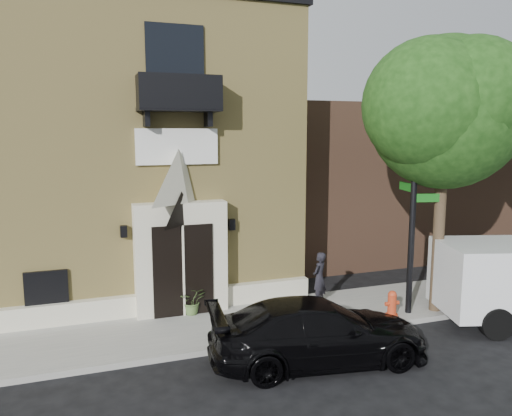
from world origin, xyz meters
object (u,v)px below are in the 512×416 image
at_px(dumpster, 507,277).
at_px(pedestrian_near, 319,278).
at_px(fire_hydrant, 392,304).
at_px(street_sign, 414,201).
at_px(black_sedan, 318,332).

bearing_deg(dumpster, pedestrian_near, 148.51).
height_order(fire_hydrant, dumpster, dumpster).
bearing_deg(street_sign, dumpster, 16.03).
xyz_separation_m(fire_hydrant, dumpster, (4.55, 0.38, 0.22)).
distance_m(black_sedan, street_sign, 4.90).
bearing_deg(street_sign, fire_hydrant, -157.57).
height_order(black_sedan, dumpster, black_sedan).
distance_m(black_sedan, pedestrian_near, 3.63).
bearing_deg(dumpster, street_sign, 164.31).
bearing_deg(pedestrian_near, black_sedan, 25.20).
distance_m(street_sign, pedestrian_near, 3.58).
relative_size(street_sign, fire_hydrant, 8.63).
distance_m(black_sedan, dumpster, 7.90).
bearing_deg(fire_hydrant, street_sign, 10.22).
relative_size(black_sedan, fire_hydrant, 6.81).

